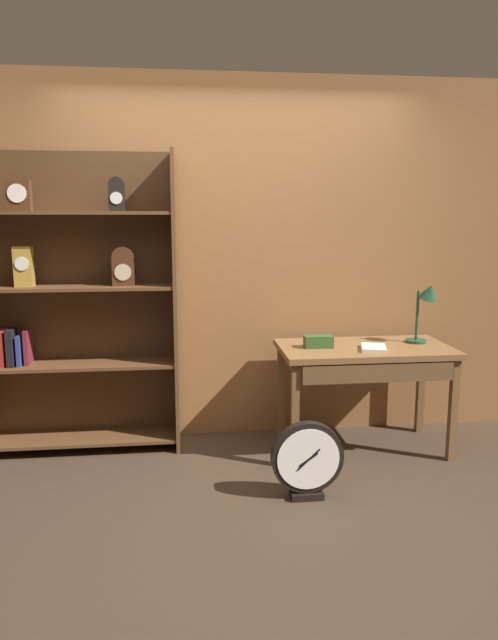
% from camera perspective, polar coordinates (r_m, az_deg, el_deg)
% --- Properties ---
extents(ground_plane, '(10.00, 10.00, 0.00)m').
position_cam_1_polar(ground_plane, '(3.35, 1.20, -18.99)').
color(ground_plane, '#3D2D21').
extents(back_wood_panel, '(4.80, 0.05, 2.60)m').
position_cam_1_polar(back_wood_panel, '(4.29, -1.24, 5.75)').
color(back_wood_panel, brown).
rests_on(back_wood_panel, ground).
extents(bookshelf, '(1.36, 0.33, 2.05)m').
position_cam_1_polar(bookshelf, '(4.18, -16.72, 1.13)').
color(bookshelf, brown).
rests_on(bookshelf, ground).
extents(workbench, '(1.17, 0.64, 0.74)m').
position_cam_1_polar(workbench, '(4.11, 11.24, -3.84)').
color(workbench, brown).
rests_on(workbench, ground).
extents(desk_lamp, '(0.22, 0.22, 0.44)m').
position_cam_1_polar(desk_lamp, '(4.25, 16.85, 1.67)').
color(desk_lamp, '#1E472D').
rests_on(desk_lamp, workbench).
extents(toolbox_small, '(0.19, 0.09, 0.08)m').
position_cam_1_polar(toolbox_small, '(4.02, 6.76, -2.09)').
color(toolbox_small, '#2D5123').
rests_on(toolbox_small, workbench).
extents(open_repair_manual, '(0.21, 0.26, 0.02)m').
position_cam_1_polar(open_repair_manual, '(4.01, 12.02, -2.67)').
color(open_repair_manual, silver).
rests_on(open_repair_manual, workbench).
extents(round_clock_large, '(0.42, 0.11, 0.46)m').
position_cam_1_polar(round_clock_large, '(3.50, 5.68, -13.36)').
color(round_clock_large, black).
rests_on(round_clock_large, ground).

